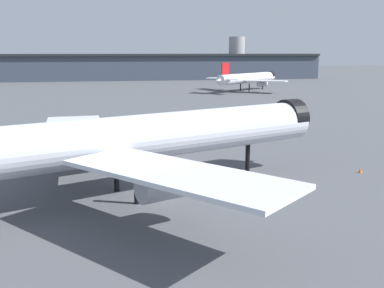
{
  "coord_description": "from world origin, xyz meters",
  "views": [
    {
      "loc": [
        -7.01,
        -50.25,
        16.95
      ],
      "look_at": [
        4.95,
        4.39,
        5.38
      ],
      "focal_mm": 42.01,
      "sensor_mm": 36.0,
      "label": 1
    }
  ],
  "objects_px": {
    "airliner_near_gate": "(141,138)",
    "service_truck_front": "(33,139)",
    "traffic_cone_near_nose": "(360,170)",
    "baggage_tug_wing": "(185,136)",
    "airliner_far_taxiway": "(247,78)"
  },
  "relations": [
    {
      "from": "baggage_tug_wing",
      "to": "traffic_cone_near_nose",
      "type": "relative_size",
      "value": 5.19
    },
    {
      "from": "service_truck_front",
      "to": "traffic_cone_near_nose",
      "type": "height_order",
      "value": "service_truck_front"
    },
    {
      "from": "traffic_cone_near_nose",
      "to": "airliner_far_taxiway",
      "type": "bearing_deg",
      "value": 77.67
    },
    {
      "from": "airliner_far_taxiway",
      "to": "traffic_cone_near_nose",
      "type": "height_order",
      "value": "airliner_far_taxiway"
    },
    {
      "from": "service_truck_front",
      "to": "traffic_cone_near_nose",
      "type": "xyz_separation_m",
      "value": [
        47.47,
        -27.53,
        -1.25
      ]
    },
    {
      "from": "airliner_far_taxiway",
      "to": "service_truck_front",
      "type": "xyz_separation_m",
      "value": [
        -76.08,
        -103.38,
        -3.87
      ]
    },
    {
      "from": "airliner_near_gate",
      "to": "service_truck_front",
      "type": "distance_m",
      "value": 34.96
    },
    {
      "from": "airliner_near_gate",
      "to": "traffic_cone_near_nose",
      "type": "xyz_separation_m",
      "value": [
        31.3,
        3.01,
        -6.54
      ]
    },
    {
      "from": "airliner_far_taxiway",
      "to": "service_truck_front",
      "type": "distance_m",
      "value": 128.42
    },
    {
      "from": "airliner_far_taxiway",
      "to": "traffic_cone_near_nose",
      "type": "bearing_deg",
      "value": -139.24
    },
    {
      "from": "baggage_tug_wing",
      "to": "traffic_cone_near_nose",
      "type": "height_order",
      "value": "baggage_tug_wing"
    },
    {
      "from": "airliner_near_gate",
      "to": "service_truck_front",
      "type": "xyz_separation_m",
      "value": [
        -16.17,
        30.54,
        -5.28
      ]
    },
    {
      "from": "airliner_far_taxiway",
      "to": "baggage_tug_wing",
      "type": "xyz_separation_m",
      "value": [
        -48.37,
        -102.93,
        -4.49
      ]
    },
    {
      "from": "traffic_cone_near_nose",
      "to": "baggage_tug_wing",
      "type": "bearing_deg",
      "value": 125.22
    },
    {
      "from": "baggage_tug_wing",
      "to": "traffic_cone_near_nose",
      "type": "xyz_separation_m",
      "value": [
        19.75,
        -27.99,
        -0.64
      ]
    }
  ]
}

